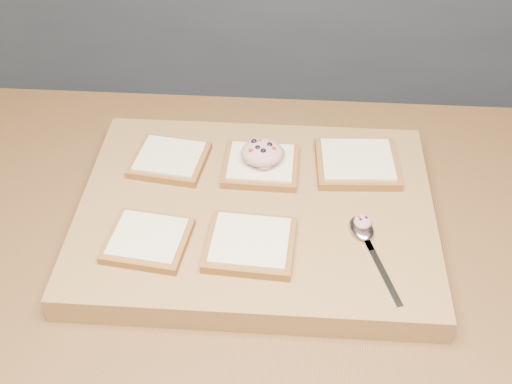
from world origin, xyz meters
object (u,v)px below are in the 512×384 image
(cutting_board, at_px, (256,214))
(bread_far_center, at_px, (261,165))
(tuna_salad_dollop, at_px, (262,153))
(spoon, at_px, (365,234))

(cutting_board, distance_m, bread_far_center, 0.09)
(tuna_salad_dollop, relative_size, spoon, 0.40)
(bread_far_center, bearing_deg, tuna_salad_dollop, 45.50)
(cutting_board, height_order, bread_far_center, bread_far_center)
(cutting_board, xyz_separation_m, bread_far_center, (0.00, 0.08, 0.03))
(cutting_board, bearing_deg, spoon, -19.62)
(bread_far_center, relative_size, tuna_salad_dollop, 1.79)
(bread_far_center, relative_size, spoon, 0.72)
(spoon, bearing_deg, cutting_board, 160.38)
(cutting_board, bearing_deg, tuna_salad_dollop, 87.32)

